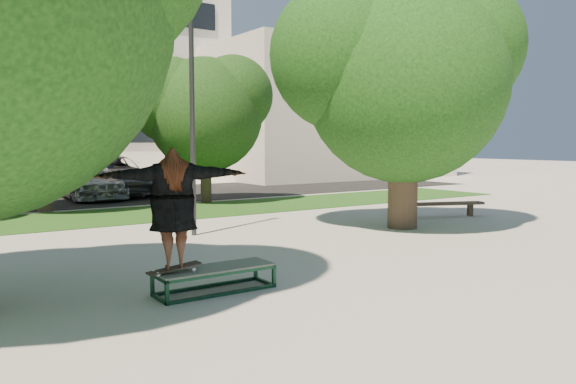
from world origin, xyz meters
TOP-DOWN VIEW (x-y plane):
  - ground at (0.00, 0.00)m, footprint 120.00×120.00m
  - grass_strip at (1.00, 9.50)m, footprint 30.00×4.00m
  - asphalt_strip at (0.00, 16.00)m, footprint 40.00×8.00m
  - tree_right at (5.92, 3.08)m, footprint 6.24×5.33m
  - bg_tree_mid at (-1.08, 12.08)m, footprint 5.76×4.92m
  - bg_tree_right at (4.43, 11.57)m, footprint 5.04×4.31m
  - lamppost at (1.00, 5.00)m, footprint 0.25×0.15m
  - side_building at (18.00, 22.00)m, footprint 15.00×10.00m
  - grind_box at (-0.92, 0.12)m, footprint 1.80×0.60m
  - skater_rig at (-1.57, 0.12)m, footprint 2.18×1.11m
  - bench at (8.50, 3.92)m, footprint 2.77×1.39m
  - car_grey at (2.50, 16.50)m, footprint 3.15×6.13m
  - car_silver_b at (1.28, 15.60)m, footprint 2.17×5.05m

SIDE VIEW (x-z plane):
  - ground at x=0.00m, z-range 0.00..0.00m
  - asphalt_strip at x=0.00m, z-range 0.00..0.01m
  - grass_strip at x=1.00m, z-range 0.00..0.02m
  - grind_box at x=-0.92m, z-range 0.00..0.38m
  - bench at x=8.50m, z-range 0.15..0.58m
  - car_silver_b at x=1.28m, z-range 0.00..1.45m
  - car_grey at x=2.50m, z-range 0.00..1.66m
  - skater_rig at x=-1.57m, z-range 0.41..2.20m
  - lamppost at x=1.00m, z-range 0.10..6.21m
  - bg_tree_right at x=4.43m, z-range 0.77..6.21m
  - side_building at x=18.00m, z-range 0.00..8.00m
  - bg_tree_mid at x=-1.08m, z-range 0.90..7.14m
  - tree_right at x=5.92m, z-range 0.84..7.35m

